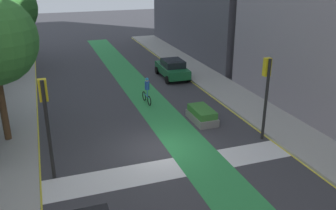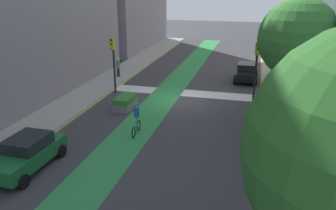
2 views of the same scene
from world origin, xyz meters
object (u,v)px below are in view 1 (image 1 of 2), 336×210
(median_planter, at_px, (202,115))
(street_tree_far, at_px, (8,8))
(cyclist_in_lane, at_px, (147,90))
(traffic_signal_near_left, at_px, (46,111))
(traffic_signal_near_right, at_px, (266,84))
(car_green_right_far, at_px, (172,69))

(median_planter, bearing_deg, street_tree_far, 125.50)
(median_planter, bearing_deg, cyclist_in_lane, 119.56)
(traffic_signal_near_left, height_order, median_planter, traffic_signal_near_left)
(traffic_signal_near_right, relative_size, car_green_right_far, 1.06)
(cyclist_in_lane, bearing_deg, street_tree_far, 127.43)
(cyclist_in_lane, bearing_deg, traffic_signal_near_right, -58.34)
(street_tree_far, bearing_deg, traffic_signal_near_left, -83.63)
(median_planter, bearing_deg, traffic_signal_near_right, -55.79)
(street_tree_far, bearing_deg, traffic_signal_near_right, -54.71)
(traffic_signal_near_right, height_order, median_planter, traffic_signal_near_right)
(traffic_signal_near_right, height_order, cyclist_in_lane, traffic_signal_near_right)
(traffic_signal_near_left, xyz_separation_m, median_planter, (8.83, 3.43, -2.79))
(traffic_signal_near_left, bearing_deg, street_tree_far, 96.37)
(cyclist_in_lane, xyz_separation_m, street_tree_far, (-8.64, 11.29, 4.53))
(traffic_signal_near_left, relative_size, cyclist_in_lane, 2.46)
(median_planter, bearing_deg, car_green_right_far, 81.18)
(street_tree_far, bearing_deg, median_planter, -54.50)
(cyclist_in_lane, distance_m, median_planter, 4.66)
(traffic_signal_near_right, bearing_deg, traffic_signal_near_left, -178.53)
(traffic_signal_near_right, height_order, car_green_right_far, traffic_signal_near_right)
(cyclist_in_lane, xyz_separation_m, median_planter, (2.28, -4.03, -0.57))
(cyclist_in_lane, relative_size, median_planter, 0.80)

